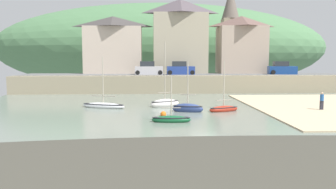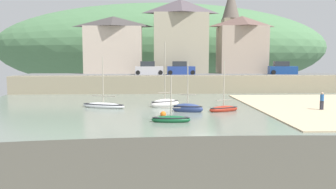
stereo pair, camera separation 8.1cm
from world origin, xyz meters
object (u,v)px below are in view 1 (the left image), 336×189
at_px(parked_car_near_slipway, 149,69).
at_px(parked_car_by_wall, 180,69).
at_px(parked_car_end_of_row, 282,69).
at_px(sailboat_far_left, 103,105).
at_px(dinghy_open_wooden, 224,109).
at_px(sailboat_white_hull, 188,108).
at_px(waterfront_building_centre, 180,36).
at_px(waterfront_building_left, 113,45).
at_px(person_near_water, 322,100).
at_px(motorboat_with_cabin, 165,103).
at_px(mooring_buoy, 163,114).
at_px(waterfront_building_right, 241,44).
at_px(sailboat_tall_mast, 171,119).
at_px(church_with_spire, 230,28).

xyz_separation_m(parked_car_near_slipway, parked_car_by_wall, (4.72, 0.00, 0.00)).
bearing_deg(parked_car_near_slipway, parked_car_end_of_row, -0.57).
bearing_deg(sailboat_far_left, dinghy_open_wooden, 7.21).
bearing_deg(sailboat_far_left, sailboat_white_hull, 1.28).
relative_size(waterfront_building_centre, parked_car_near_slipway, 2.85).
relative_size(waterfront_building_left, sailboat_far_left, 1.81).
xyz_separation_m(waterfront_building_centre, sailboat_far_left, (-9.32, -22.20, -8.13)).
bearing_deg(parked_car_end_of_row, parked_car_near_slipway, -173.46).
distance_m(dinghy_open_wooden, person_near_water, 9.10).
height_order(motorboat_with_cabin, mooring_buoy, motorboat_with_cabin).
height_order(waterfront_building_centre, waterfront_building_right, waterfront_building_centre).
relative_size(sailboat_tall_mast, person_near_water, 2.25).
xyz_separation_m(waterfront_building_right, dinghy_open_wooden, (-8.00, -24.97, -6.80)).
relative_size(sailboat_far_left, sailboat_tall_mast, 1.40).
xyz_separation_m(parked_car_by_wall, person_near_water, (11.33, -20.56, -2.22)).
height_order(parked_car_near_slipway, parked_car_by_wall, same).
height_order(parked_car_end_of_row, person_near_water, parked_car_end_of_row).
xyz_separation_m(motorboat_with_cabin, parked_car_near_slipway, (-1.76, 16.95, 2.87)).
height_order(sailboat_white_hull, parked_car_near_slipway, sailboat_white_hull).
distance_m(sailboat_far_left, sailboat_tall_mast, 9.93).
distance_m(motorboat_with_cabin, sailboat_white_hull, 4.08).
bearing_deg(waterfront_building_left, parked_car_near_slipway, -38.60).
bearing_deg(sailboat_far_left, person_near_water, 13.01).
bearing_deg(mooring_buoy, parked_car_end_of_row, 50.53).
height_order(waterfront_building_centre, person_near_water, waterfront_building_centre).
bearing_deg(person_near_water, parked_car_end_of_row, 78.88).
distance_m(sailboat_tall_mast, sailboat_white_hull, 5.23).
bearing_deg(parked_car_by_wall, church_with_spire, 43.56).
xyz_separation_m(church_with_spire, person_near_water, (2.01, -29.06, -9.05)).
height_order(waterfront_building_right, mooring_buoy, waterfront_building_right).
relative_size(waterfront_building_centre, sailboat_far_left, 2.30).
bearing_deg(person_near_water, dinghy_open_wooden, 179.39).
bearing_deg(motorboat_with_cabin, parked_car_near_slipway, 69.32).
height_order(church_with_spire, parked_car_end_of_row, church_with_spire).
bearing_deg(person_near_water, waterfront_building_centre, 113.70).
distance_m(waterfront_building_left, sailboat_far_left, 23.24).
relative_size(waterfront_building_right, church_with_spire, 0.62).
relative_size(waterfront_building_left, sailboat_white_hull, 1.94).
relative_size(waterfront_building_centre, sailboat_white_hull, 2.46).
relative_size(waterfront_building_left, waterfront_building_centre, 0.79).
xyz_separation_m(waterfront_building_centre, sailboat_tall_mast, (-3.14, -29.98, -8.14)).
bearing_deg(waterfront_building_right, person_near_water, -87.56).
bearing_deg(parked_car_near_slipway, church_with_spire, 30.63).
height_order(waterfront_building_left, sailboat_white_hull, waterfront_building_left).
bearing_deg(mooring_buoy, sailboat_tall_mast, -79.55).
bearing_deg(waterfront_building_left, person_near_water, -49.13).
bearing_deg(parked_car_end_of_row, church_with_spire, 131.99).
distance_m(waterfront_building_right, parked_car_end_of_row, 7.82).
bearing_deg(sailboat_far_left, mooring_buoy, -20.43).
bearing_deg(dinghy_open_wooden, waterfront_building_left, 95.01).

